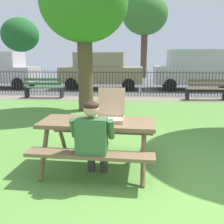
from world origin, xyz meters
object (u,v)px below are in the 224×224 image
(park_bench_left, at_px, (44,88))
(parked_car_center, at_px, (199,69))
(parked_car_left, at_px, (101,70))
(far_tree_left, at_px, (20,35))
(tree_near_table, at_px, (84,4))
(far_tree_midleft, at_px, (145,15))
(adult_at_table, at_px, (93,138))
(parked_car_far_left, at_px, (2,70))
(pizza_box_open, at_px, (110,112))
(picnic_table_foreground, at_px, (97,131))
(park_bench_center, at_px, (207,90))

(park_bench_left, relative_size, parked_car_center, 0.35)
(parked_car_left, relative_size, far_tree_left, 0.93)
(parked_car_left, bearing_deg, far_tree_left, 136.26)
(tree_near_table, bearing_deg, far_tree_midleft, 79.24)
(adult_at_table, xyz_separation_m, far_tree_left, (-8.64, 17.73, 2.76))
(parked_car_far_left, bearing_deg, park_bench_left, -43.14)
(tree_near_table, height_order, parked_car_left, tree_near_table)
(pizza_box_open, distance_m, parked_car_far_left, 12.08)
(picnic_table_foreground, relative_size, far_tree_left, 0.39)
(park_bench_center, bearing_deg, far_tree_left, 139.33)
(adult_at_table, height_order, far_tree_midleft, far_tree_midleft)
(far_tree_left, relative_size, far_tree_midleft, 0.74)
(parked_car_left, bearing_deg, pizza_box_open, -82.44)
(tree_near_table, height_order, parked_car_far_left, tree_near_table)
(picnic_table_foreground, distance_m, tree_near_table, 5.26)
(park_bench_left, xyz_separation_m, far_tree_midleft, (4.67, 10.50, 4.44))
(park_bench_center, height_order, tree_near_table, tree_near_table)
(parked_car_center, bearing_deg, adult_at_table, -110.97)
(park_bench_center, relative_size, parked_car_left, 0.36)
(parked_car_left, bearing_deg, tree_near_table, -88.53)
(park_bench_left, bearing_deg, adult_at_table, -66.05)
(adult_at_table, bearing_deg, picnic_table_foreground, 90.54)
(picnic_table_foreground, distance_m, adult_at_table, 0.51)
(tree_near_table, xyz_separation_m, parked_car_center, (5.01, 5.64, -2.23))
(pizza_box_open, bearing_deg, parked_car_center, 68.77)
(tree_near_table, bearing_deg, adult_at_table, -78.71)
(tree_near_table, distance_m, parked_car_center, 7.87)
(adult_at_table, height_order, tree_near_table, tree_near_table)
(park_bench_left, bearing_deg, parked_car_far_left, 136.86)
(pizza_box_open, height_order, parked_car_center, parked_car_center)
(far_tree_left, bearing_deg, adult_at_table, -64.01)
(pizza_box_open, relative_size, far_tree_left, 0.11)
(parked_car_left, bearing_deg, parked_car_center, -0.01)
(pizza_box_open, bearing_deg, tree_near_table, 105.33)
(parked_car_far_left, distance_m, parked_car_left, 5.61)
(park_bench_left, bearing_deg, park_bench_center, 0.00)
(pizza_box_open, bearing_deg, parked_car_left, 97.56)
(parked_car_left, relative_size, far_tree_midleft, 0.68)
(far_tree_left, bearing_deg, parked_car_center, -29.58)
(pizza_box_open, bearing_deg, park_bench_center, 62.85)
(park_bench_left, relative_size, parked_car_far_left, 0.40)
(pizza_box_open, distance_m, far_tree_midleft, 17.60)
(tree_near_table, xyz_separation_m, far_tree_midleft, (2.44, 12.83, 1.52))
(adult_at_table, distance_m, parked_car_center, 11.29)
(tree_near_table, relative_size, far_tree_midleft, 0.71)
(picnic_table_foreground, xyz_separation_m, parked_car_center, (4.04, 10.03, 0.50))
(park_bench_center, distance_m, tree_near_table, 5.89)
(park_bench_left, relative_size, tree_near_table, 0.35)
(far_tree_left, bearing_deg, pizza_box_open, -62.68)
(pizza_box_open, height_order, tree_near_table, tree_near_table)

